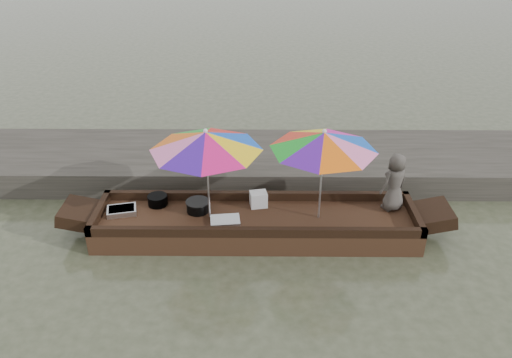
{
  "coord_description": "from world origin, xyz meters",
  "views": [
    {
      "loc": [
        0.06,
        -6.87,
        4.8
      ],
      "look_at": [
        0.0,
        0.1,
        1.0
      ],
      "focal_mm": 35.0,
      "sensor_mm": 36.0,
      "label": 1
    }
  ],
  "objects_px": {
    "charcoal_grill": "(198,207)",
    "vendor": "(395,182)",
    "umbrella_bow": "(208,175)",
    "tray_crayfish": "(122,211)",
    "tray_scallop": "(225,221)",
    "supply_bag": "(258,199)",
    "umbrella_stern": "(321,175)",
    "cooking_pot": "(158,200)",
    "boat_hull": "(256,226)"
  },
  "relations": [
    {
      "from": "cooking_pot",
      "to": "supply_bag",
      "type": "distance_m",
      "value": 1.71
    },
    {
      "from": "tray_scallop",
      "to": "vendor",
      "type": "bearing_deg",
      "value": 9.18
    },
    {
      "from": "boat_hull",
      "to": "umbrella_stern",
      "type": "height_order",
      "value": "umbrella_stern"
    },
    {
      "from": "charcoal_grill",
      "to": "vendor",
      "type": "relative_size",
      "value": 0.37
    },
    {
      "from": "tray_scallop",
      "to": "supply_bag",
      "type": "bearing_deg",
      "value": 43.7
    },
    {
      "from": "umbrella_stern",
      "to": "charcoal_grill",
      "type": "bearing_deg",
      "value": 175.15
    },
    {
      "from": "boat_hull",
      "to": "cooking_pot",
      "type": "relative_size",
      "value": 15.81
    },
    {
      "from": "tray_scallop",
      "to": "umbrella_bow",
      "type": "distance_m",
      "value": 0.81
    },
    {
      "from": "tray_crayfish",
      "to": "vendor",
      "type": "bearing_deg",
      "value": 2.3
    },
    {
      "from": "charcoal_grill",
      "to": "vendor",
      "type": "xyz_separation_m",
      "value": [
        3.24,
        0.11,
        0.42
      ]
    },
    {
      "from": "vendor",
      "to": "umbrella_bow",
      "type": "xyz_separation_m",
      "value": [
        -3.03,
        -0.28,
        0.27
      ]
    },
    {
      "from": "cooking_pot",
      "to": "tray_crayfish",
      "type": "height_order",
      "value": "cooking_pot"
    },
    {
      "from": "cooking_pot",
      "to": "vendor",
      "type": "height_order",
      "value": "vendor"
    },
    {
      "from": "cooking_pot",
      "to": "umbrella_bow",
      "type": "relative_size",
      "value": 0.19
    },
    {
      "from": "supply_bag",
      "to": "umbrella_stern",
      "type": "distance_m",
      "value": 1.22
    },
    {
      "from": "supply_bag",
      "to": "tray_crayfish",
      "type": "bearing_deg",
      "value": -173.87
    },
    {
      "from": "boat_hull",
      "to": "tray_scallop",
      "type": "height_order",
      "value": "tray_scallop"
    },
    {
      "from": "charcoal_grill",
      "to": "vendor",
      "type": "bearing_deg",
      "value": 1.98
    },
    {
      "from": "tray_scallop",
      "to": "umbrella_bow",
      "type": "bearing_deg",
      "value": 147.65
    },
    {
      "from": "boat_hull",
      "to": "umbrella_bow",
      "type": "xyz_separation_m",
      "value": [
        -0.76,
        0.0,
        0.95
      ]
    },
    {
      "from": "umbrella_bow",
      "to": "tray_crayfish",
      "type": "bearing_deg",
      "value": 176.07
    },
    {
      "from": "boat_hull",
      "to": "tray_crayfish",
      "type": "distance_m",
      "value": 2.24
    },
    {
      "from": "tray_crayfish",
      "to": "supply_bag",
      "type": "bearing_deg",
      "value": 6.13
    },
    {
      "from": "supply_bag",
      "to": "vendor",
      "type": "xyz_separation_m",
      "value": [
        2.23,
        -0.06,
        0.37
      ]
    },
    {
      "from": "tray_scallop",
      "to": "umbrella_stern",
      "type": "bearing_deg",
      "value": 6.25
    },
    {
      "from": "cooking_pot",
      "to": "umbrella_stern",
      "type": "xyz_separation_m",
      "value": [
        2.7,
        -0.37,
        0.69
      ]
    },
    {
      "from": "tray_crayfish",
      "to": "vendor",
      "type": "height_order",
      "value": "vendor"
    },
    {
      "from": "cooking_pot",
      "to": "supply_bag",
      "type": "bearing_deg",
      "value": -0.85
    },
    {
      "from": "cooking_pot",
      "to": "umbrella_stern",
      "type": "bearing_deg",
      "value": -7.8
    },
    {
      "from": "charcoal_grill",
      "to": "supply_bag",
      "type": "xyz_separation_m",
      "value": [
        1.01,
        0.17,
        0.04
      ]
    },
    {
      "from": "tray_scallop",
      "to": "boat_hull",
      "type": "bearing_deg",
      "value": 18.58
    },
    {
      "from": "charcoal_grill",
      "to": "vendor",
      "type": "distance_m",
      "value": 3.27
    },
    {
      "from": "tray_crayfish",
      "to": "supply_bag",
      "type": "distance_m",
      "value": 2.28
    },
    {
      "from": "supply_bag",
      "to": "umbrella_stern",
      "type": "bearing_deg",
      "value": -19.27
    },
    {
      "from": "tray_crayfish",
      "to": "charcoal_grill",
      "type": "xyz_separation_m",
      "value": [
        1.26,
        0.07,
        0.04
      ]
    },
    {
      "from": "vendor",
      "to": "umbrella_stern",
      "type": "relative_size",
      "value": 0.61
    },
    {
      "from": "tray_scallop",
      "to": "charcoal_grill",
      "type": "distance_m",
      "value": 0.58
    },
    {
      "from": "tray_crayfish",
      "to": "tray_scallop",
      "type": "height_order",
      "value": "tray_crayfish"
    },
    {
      "from": "tray_scallop",
      "to": "umbrella_stern",
      "type": "height_order",
      "value": "umbrella_stern"
    },
    {
      "from": "tray_scallop",
      "to": "supply_bag",
      "type": "distance_m",
      "value": 0.74
    },
    {
      "from": "boat_hull",
      "to": "supply_bag",
      "type": "xyz_separation_m",
      "value": [
        0.04,
        0.34,
        0.3
      ]
    },
    {
      "from": "vendor",
      "to": "umbrella_stern",
      "type": "xyz_separation_m",
      "value": [
        -1.25,
        -0.28,
        0.27
      ]
    },
    {
      "from": "vendor",
      "to": "umbrella_stern",
      "type": "bearing_deg",
      "value": -16.4
    },
    {
      "from": "cooking_pot",
      "to": "tray_crayfish",
      "type": "xyz_separation_m",
      "value": [
        -0.55,
        -0.27,
        -0.04
      ]
    },
    {
      "from": "charcoal_grill",
      "to": "umbrella_stern",
      "type": "relative_size",
      "value": 0.22
    },
    {
      "from": "cooking_pot",
      "to": "charcoal_grill",
      "type": "height_order",
      "value": "same"
    },
    {
      "from": "umbrella_bow",
      "to": "umbrella_stern",
      "type": "distance_m",
      "value": 1.78
    },
    {
      "from": "boat_hull",
      "to": "vendor",
      "type": "height_order",
      "value": "vendor"
    },
    {
      "from": "cooking_pot",
      "to": "vendor",
      "type": "relative_size",
      "value": 0.33
    },
    {
      "from": "vendor",
      "to": "umbrella_stern",
      "type": "height_order",
      "value": "umbrella_stern"
    }
  ]
}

